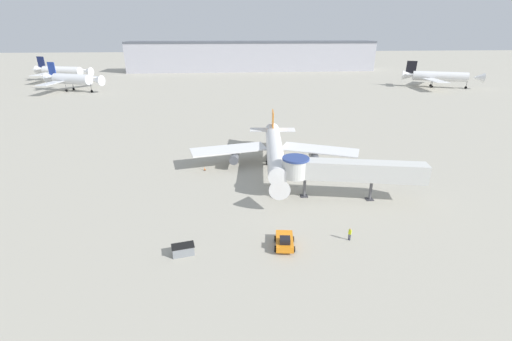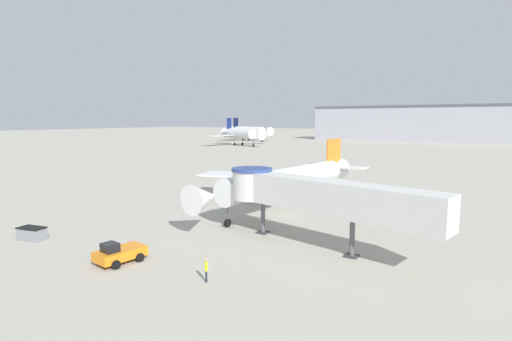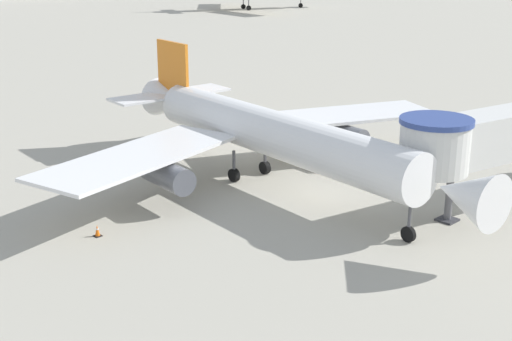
{
  "view_description": "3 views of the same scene",
  "coord_description": "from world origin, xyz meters",
  "views": [
    {
      "loc": [
        -9.06,
        -55.42,
        24.06
      ],
      "look_at": [
        -4.21,
        -3.64,
        2.8
      ],
      "focal_mm": 24.0,
      "sensor_mm": 36.0,
      "label": 1
    },
    {
      "loc": [
        22.87,
        -41.38,
        11.3
      ],
      "look_at": [
        -3.06,
        0.14,
        4.98
      ],
      "focal_mm": 28.0,
      "sensor_mm": 36.0,
      "label": 2
    },
    {
      "loc": [
        -32.35,
        -28.21,
        15.75
      ],
      "look_at": [
        -4.79,
        0.04,
        2.96
      ],
      "focal_mm": 50.0,
      "sensor_mm": 36.0,
      "label": 3
    }
  ],
  "objects": [
    {
      "name": "traffic_cone_port_wing",
      "position": [
        -13.07,
        4.23,
        0.32
      ],
      "size": [
        0.41,
        0.41,
        0.68
      ],
      "color": "black",
      "rests_on": "ground_plane"
    },
    {
      "name": "traffic_cone_starboard_wing",
      "position": [
        12.66,
        0.59,
        0.36
      ],
      "size": [
        0.46,
        0.46,
        0.75
      ],
      "color": "black",
      "rests_on": "ground_plane"
    },
    {
      "name": "ground_plane",
      "position": [
        0.0,
        0.0,
        0.0
      ],
      "size": [
        800.0,
        800.0,
        0.0
      ],
      "primitive_type": "plane",
      "color": "#A8A393"
    },
    {
      "name": "main_airplane",
      "position": [
        -0.04,
        3.76,
        3.57
      ],
      "size": [
        32.28,
        31.53,
        8.38
      ],
      "rotation": [
        0.0,
        0.0,
        -0.1
      ],
      "color": "white",
      "rests_on": "ground_plane"
    }
  ]
}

